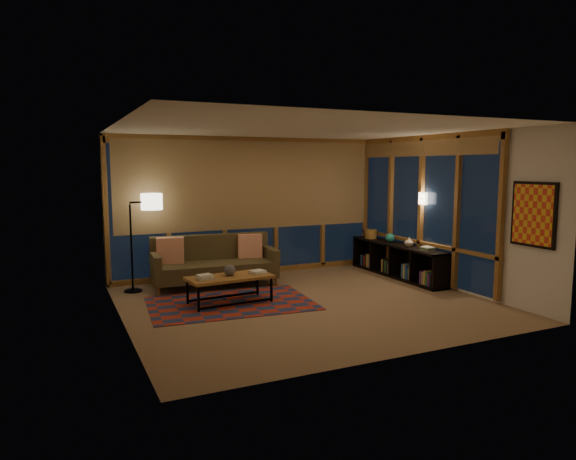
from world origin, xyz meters
name	(u,v)px	position (x,y,z in m)	size (l,w,h in m)	color
floor	(306,303)	(0.00, 0.00, 0.00)	(5.50, 5.00, 0.01)	#916C49
ceiling	(307,129)	(0.00, 0.00, 2.70)	(5.50, 5.00, 0.01)	beige
walls	(306,218)	(0.00, 0.00, 1.35)	(5.51, 5.01, 2.70)	silver
window_wall_back	(250,206)	(0.00, 2.43, 1.35)	(5.30, 0.16, 2.60)	#A17132
window_wall_right	(420,209)	(2.68, 0.60, 1.35)	(0.16, 3.70, 2.60)	#A17132
wall_art	(533,214)	(2.71, -1.85, 1.45)	(0.06, 0.74, 0.94)	red
wall_sconce	(423,199)	(2.62, 0.45, 1.55)	(0.12, 0.18, 0.22)	#EFE3C3
sofa	(215,262)	(-0.97, 1.69, 0.44)	(2.16, 0.87, 0.88)	#46381F
pillow_left	(170,250)	(-1.71, 1.88, 0.68)	(0.47, 0.16, 0.47)	#E05024
pillow_right	(250,246)	(-0.26, 1.79, 0.66)	(0.44, 0.15, 0.44)	#E05024
area_rug	(231,303)	(-1.08, 0.46, 0.01)	(2.52, 1.68, 0.01)	#A22917
coffee_table	(230,290)	(-1.09, 0.48, 0.22)	(1.31, 0.60, 0.44)	#A17132
book_stack_a	(205,277)	(-1.51, 0.43, 0.47)	(0.25, 0.20, 0.07)	beige
book_stack_b	(257,272)	(-0.62, 0.50, 0.46)	(0.25, 0.20, 0.05)	beige
ceramic_pot	(230,270)	(-1.09, 0.50, 0.53)	(0.18, 0.18, 0.18)	black
floor_lamp	(131,243)	(-2.36, 1.92, 0.84)	(0.56, 0.37, 1.68)	black
bookshelf	(397,260)	(2.49, 1.00, 0.32)	(0.40, 2.56, 0.64)	black
basket	(371,234)	(2.47, 1.88, 0.73)	(0.25, 0.25, 0.18)	olive
teal_bowl	(390,238)	(2.49, 1.25, 0.73)	(0.18, 0.18, 0.18)	#1D806F
vase	(409,242)	(2.49, 0.65, 0.73)	(0.17, 0.17, 0.18)	#C0AD92
shelf_book_stack	(427,249)	(2.49, 0.13, 0.67)	(0.16, 0.23, 0.07)	beige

